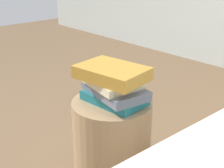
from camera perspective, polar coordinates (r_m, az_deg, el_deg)
name	(u,v)px	position (r m, az deg, el deg)	size (l,w,h in m)	color
side_table	(112,144)	(1.43, 0.00, -11.17)	(0.35, 0.35, 0.43)	tan
book_teal	(114,98)	(1.31, 0.44, -2.56)	(0.26, 0.17, 0.04)	#1E727F
book_slate	(115,90)	(1.30, 0.54, -1.06)	(0.28, 0.17, 0.04)	slate
book_cream	(112,82)	(1.28, -0.04, 0.43)	(0.23, 0.18, 0.03)	beige
book_ochre	(112,73)	(1.26, 0.00, 2.11)	(0.28, 0.20, 0.05)	#B7842D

